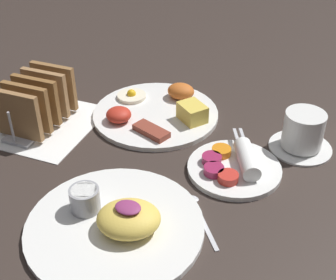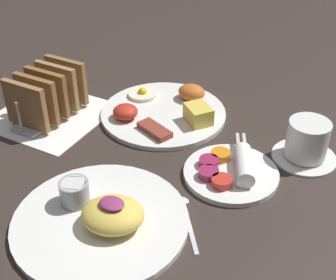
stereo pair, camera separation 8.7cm
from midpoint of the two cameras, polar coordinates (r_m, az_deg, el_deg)
ground_plane at (r=0.88m, az=-7.51°, el=-2.23°), size 3.00×3.00×0.00m
napkin_flat at (r=1.02m, az=-17.63°, el=1.93°), size 0.22×0.22×0.00m
plate_breakfast at (r=0.99m, az=-3.80°, el=3.44°), size 0.27×0.27×0.05m
plate_condiments at (r=0.84m, az=5.18°, el=-3.26°), size 0.17×0.18×0.04m
plate_foreground at (r=0.74m, az=-9.83°, el=-9.93°), size 0.28×0.28×0.06m
toast_rack at (r=0.99m, az=-18.12°, el=4.36°), size 0.10×0.18×0.10m
coffee_cup at (r=0.90m, az=13.50°, el=0.77°), size 0.12×0.12×0.08m
teaspoon at (r=0.76m, az=0.41°, el=-8.69°), size 0.09×0.11×0.01m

